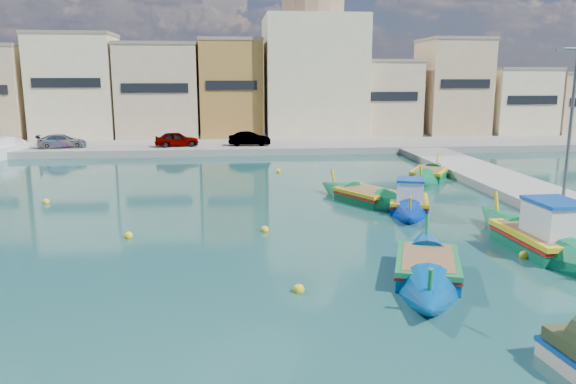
# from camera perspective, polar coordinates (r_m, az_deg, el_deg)

# --- Properties ---
(ground) EXTENTS (160.00, 160.00, 0.00)m
(ground) POSITION_cam_1_polar(r_m,az_deg,el_deg) (20.41, -9.62, -7.49)
(ground) COLOR #174445
(ground) RESTS_ON ground
(north_quay) EXTENTS (80.00, 8.00, 0.60)m
(north_quay) POSITION_cam_1_polar(r_m,az_deg,el_deg) (51.65, -7.34, 4.53)
(north_quay) COLOR gray
(north_quay) RESTS_ON ground
(north_townhouses) EXTENTS (83.20, 7.87, 10.19)m
(north_townhouses) POSITION_cam_1_polar(r_m,az_deg,el_deg) (58.86, -0.66, 10.08)
(north_townhouses) COLOR #CAB08C
(north_townhouses) RESTS_ON ground
(church_block) EXTENTS (10.00, 10.00, 19.10)m
(church_block) POSITION_cam_1_polar(r_m,az_deg,el_deg) (59.88, 2.53, 13.36)
(church_block) COLOR beige
(church_block) RESTS_ON ground
(quay_street_lamp) EXTENTS (1.18, 0.16, 8.00)m
(quay_street_lamp) POSITION_cam_1_polar(r_m,az_deg,el_deg) (29.96, 26.68, 6.03)
(quay_street_lamp) COLOR #595B60
(quay_street_lamp) RESTS_ON ground
(parked_cars) EXTENTS (20.12, 2.43, 1.29)m
(parked_cars) POSITION_cam_1_polar(r_m,az_deg,el_deg) (50.46, -13.24, 5.19)
(parked_cars) COLOR #4C1919
(parked_cars) RESTS_ON north_quay
(luzzu_turquoise_cabin) EXTENTS (2.66, 10.31, 3.29)m
(luzzu_turquoise_cabin) POSITION_cam_1_polar(r_m,az_deg,el_deg) (23.87, 24.50, -4.58)
(luzzu_turquoise_cabin) COLOR #0B7446
(luzzu_turquoise_cabin) RESTS_ON ground
(luzzu_blue_cabin) EXTENTS (3.91, 7.54, 2.60)m
(luzzu_blue_cabin) POSITION_cam_1_polar(r_m,az_deg,el_deg) (28.91, 12.22, -1.23)
(luzzu_blue_cabin) COLOR #0028AB
(luzzu_blue_cabin) RESTS_ON ground
(luzzu_cyan_mid) EXTENTS (5.68, 7.89, 2.37)m
(luzzu_cyan_mid) POSITION_cam_1_polar(r_m,az_deg,el_deg) (38.04, 14.14, 1.65)
(luzzu_cyan_mid) COLOR #0B7342
(luzzu_cyan_mid) RESTS_ON ground
(luzzu_green) EXTENTS (5.69, 7.83, 2.48)m
(luzzu_green) POSITION_cam_1_polar(r_m,az_deg,el_deg) (30.31, 8.02, -0.58)
(luzzu_green) COLOR #0B733E
(luzzu_green) RESTS_ON ground
(luzzu_blue_south) EXTENTS (4.64, 8.84, 2.50)m
(luzzu_blue_south) POSITION_cam_1_polar(r_m,az_deg,el_deg) (19.63, 13.97, -7.66)
(luzzu_blue_south) COLOR #004CA0
(luzzu_blue_south) RESTS_ON ground
(yacht_north) EXTENTS (4.55, 8.76, 11.26)m
(yacht_north) POSITION_cam_1_polar(r_m,az_deg,el_deg) (53.63, -26.20, 3.85)
(yacht_north) COLOR white
(yacht_north) RESTS_ON ground
(mooring_buoys) EXTENTS (21.06, 22.67, 0.36)m
(mooring_buoys) POSITION_cam_1_polar(r_m,az_deg,el_deg) (26.08, -4.43, -2.93)
(mooring_buoys) COLOR yellow
(mooring_buoys) RESTS_ON ground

